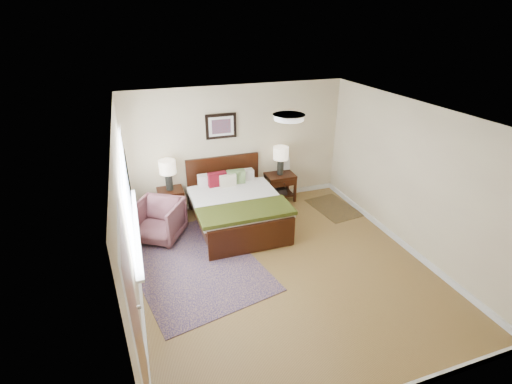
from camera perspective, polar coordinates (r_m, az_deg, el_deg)
The scene contains 18 objects.
floor at distance 6.17m, azimuth 4.19°, elevation -11.34°, with size 5.00×5.00×0.00m, color olive.
back_wall at distance 7.69m, azimuth -2.76°, elevation 6.99°, with size 4.50×0.04×2.50m, color beige.
front_wall at distance 3.75m, azimuth 20.43°, elevation -17.17°, with size 4.50×0.04×2.50m, color beige.
left_wall at distance 5.14m, azimuth -19.22°, elevation -4.48°, with size 0.04×5.00×2.50m, color beige.
right_wall at distance 6.67m, azimuth 22.68°, elevation 1.97°, with size 0.04×5.00×2.50m, color beige.
ceiling at distance 5.08m, azimuth 5.10°, elevation 11.82°, with size 4.50×5.00×0.02m, color white.
window at distance 5.71m, azimuth -19.04°, elevation 0.07°, with size 0.11×2.72×1.32m.
door at distance 3.82m, azimuth -17.81°, elevation -19.50°, with size 0.06×1.00×2.18m.
ceil_fixture at distance 5.09m, azimuth 5.09°, elevation 11.44°, with size 0.44×0.44×0.08m.
bed at distance 7.03m, azimuth -3.12°, elevation -1.58°, with size 1.65×1.99×1.07m.
wall_art at distance 7.44m, azimuth -5.39°, elevation 10.05°, with size 0.62×0.05×0.50m.
nightstand_left at distance 7.51m, azimuth -12.98°, elevation -0.57°, with size 0.50×0.45×0.59m.
nightstand_right at distance 8.07m, azimuth 3.74°, elevation 1.17°, with size 0.61×0.46×0.60m.
lamp_left at distance 7.31m, azimuth -13.42°, elevation 3.33°, with size 0.32×0.32×0.61m.
lamp_right at distance 7.83m, azimuth 3.83°, elevation 5.58°, with size 0.32×0.32×0.61m.
armchair at distance 6.90m, azimuth -14.78°, elevation -4.27°, with size 0.78×0.80×0.73m, color brown.
rug_persian at distance 6.29m, azimuth -9.39°, elevation -10.81°, with size 1.86×2.62×0.01m, color #0C0E3E.
rug_navy at distance 8.04m, azimuth 11.85°, elevation -2.35°, with size 0.75×1.13×0.01m, color black.
Camera 1 is at (-2.01, -4.51, 3.70)m, focal length 26.00 mm.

